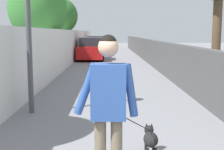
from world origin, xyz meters
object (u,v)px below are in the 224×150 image
tree_left_mid (38,8)px  car_near (91,49)px  person_skateboarder (108,102)px  car_far (96,45)px  dog (150,138)px  tree_left_near (59,16)px

tree_left_mid → car_near: tree_left_mid is taller
car_near → person_skateboarder: bearing=-176.1°
tree_left_mid → car_far: 14.93m
dog → car_near: size_ratio=0.37×
dog → car_far: size_ratio=0.34×
person_skateboarder → car_near: 17.80m
person_skateboarder → car_far: size_ratio=0.41×
car_far → dog: bearing=-175.7°
tree_left_mid → dog: tree_left_mid is taller
person_skateboarder → car_near: bearing=3.9°
tree_left_near → person_skateboarder: (-17.45, -3.31, -1.86)m
tree_left_near → car_near: tree_left_near is taller
tree_left_near → tree_left_mid: size_ratio=0.89×
tree_left_mid → car_near: (6.30, -2.16, -2.34)m
tree_left_mid → car_far: size_ratio=1.08×
car_near → tree_left_mid: bearing=161.1°
tree_left_mid → dog: bearing=-158.6°
person_skateboarder → tree_left_near: bearing=10.7°
car_far → person_skateboarder: bearing=-177.3°
car_near → car_far: same height
person_skateboarder → car_far: (26.04, 1.21, -0.41)m
dog → car_far: (24.84, 1.85, 0.44)m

